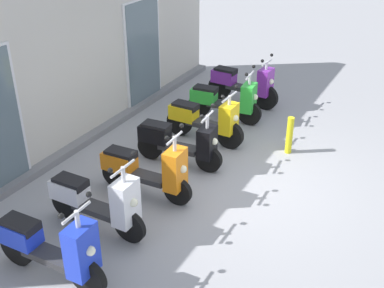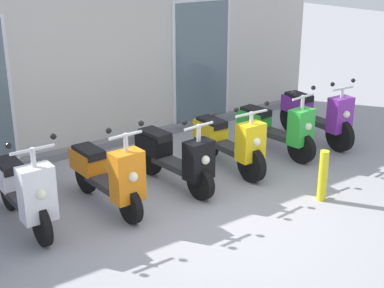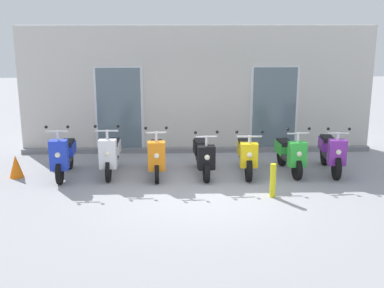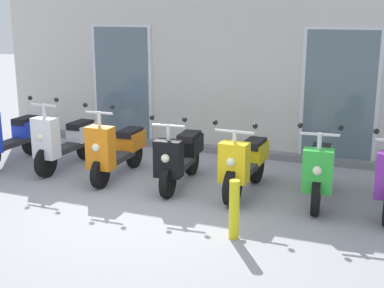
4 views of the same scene
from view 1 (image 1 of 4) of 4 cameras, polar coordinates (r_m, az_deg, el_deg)
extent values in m
plane|color=#939399|center=(8.05, 5.53, -4.57)|extent=(40.00, 40.00, 0.00)
cube|color=beige|center=(9.04, -14.22, 10.13)|extent=(9.36, 0.30, 3.34)
cube|color=slate|center=(9.49, -11.97, 0.69)|extent=(9.36, 0.20, 0.12)
cube|color=silver|center=(10.63, -5.75, 10.55)|extent=(1.28, 0.04, 2.30)
cube|color=slate|center=(10.62, -5.65, 10.53)|extent=(1.16, 0.02, 2.22)
cylinder|color=black|center=(6.06, -12.11, -15.02)|extent=(0.10, 0.50, 0.50)
cylinder|color=black|center=(6.70, -19.82, -11.37)|extent=(0.10, 0.50, 0.50)
cube|color=#2D2D30|center=(6.30, -16.31, -12.44)|extent=(0.27, 0.70, 0.09)
cube|color=#1E38C6|center=(5.82, -12.82, -12.04)|extent=(0.38, 0.25, 0.66)
sphere|color=#F2EFCC|center=(5.73, -11.83, -12.17)|extent=(0.12, 0.12, 0.12)
cube|color=#1E38C6|center=(6.47, -19.60, -9.74)|extent=(0.31, 0.52, 0.28)
cube|color=black|center=(6.36, -19.55, -8.85)|extent=(0.27, 0.48, 0.11)
cylinder|color=silver|center=(5.56, -13.28, -8.64)|extent=(0.06, 0.06, 0.23)
cylinder|color=silver|center=(5.50, -13.39, -7.82)|extent=(0.46, 0.04, 0.04)
sphere|color=black|center=(5.58, -12.01, -5.81)|extent=(0.07, 0.07, 0.07)
sphere|color=black|center=(5.31, -15.09, -8.18)|extent=(0.07, 0.07, 0.07)
cylinder|color=black|center=(6.73, -7.32, -9.56)|extent=(0.08, 0.49, 0.48)
cylinder|color=black|center=(7.34, -14.52, -6.75)|extent=(0.08, 0.49, 0.48)
cube|color=#2D2D30|center=(6.96, -11.17, -7.44)|extent=(0.26, 0.70, 0.09)
cube|color=white|center=(6.52, -7.81, -6.79)|extent=(0.38, 0.24, 0.64)
sphere|color=#F2EFCC|center=(6.44, -6.89, -6.83)|extent=(0.12, 0.12, 0.12)
cube|color=white|center=(7.14, -14.18, -5.22)|extent=(0.30, 0.52, 0.28)
cube|color=black|center=(7.04, -14.07, -4.36)|extent=(0.26, 0.48, 0.11)
cylinder|color=silver|center=(6.29, -8.05, -3.64)|extent=(0.06, 0.06, 0.24)
cylinder|color=silver|center=(6.24, -8.11, -2.86)|extent=(0.49, 0.04, 0.04)
sphere|color=black|center=(6.36, -6.87, -1.10)|extent=(0.07, 0.07, 0.07)
sphere|color=black|center=(6.03, -9.56, -3.09)|extent=(0.07, 0.07, 0.07)
cylinder|color=black|center=(7.41, -1.67, -5.58)|extent=(0.11, 0.45, 0.45)
cylinder|color=black|center=(7.93, -8.98, -3.48)|extent=(0.11, 0.45, 0.45)
cube|color=#2D2D30|center=(7.60, -5.49, -3.87)|extent=(0.29, 0.72, 0.09)
cube|color=orange|center=(7.22, -1.99, -3.00)|extent=(0.39, 0.25, 0.64)
sphere|color=#F2EFCC|center=(7.15, -1.08, -2.96)|extent=(0.12, 0.12, 0.12)
cube|color=orange|center=(7.74, -8.52, -1.98)|extent=(0.32, 0.53, 0.28)
cube|color=black|center=(7.65, -8.34, -1.14)|extent=(0.28, 0.49, 0.11)
cylinder|color=silver|center=(7.01, -2.05, -0.04)|extent=(0.06, 0.06, 0.25)
cylinder|color=silver|center=(6.96, -2.06, 0.71)|extent=(0.44, 0.05, 0.04)
sphere|color=black|center=(7.09, -1.23, 2.16)|extent=(0.07, 0.07, 0.07)
sphere|color=black|center=(6.75, -2.96, 0.70)|extent=(0.07, 0.07, 0.07)
cylinder|color=black|center=(8.23, 2.00, -1.82)|extent=(0.14, 0.46, 0.46)
cylinder|color=black|center=(8.65, -4.92, -0.31)|extent=(0.14, 0.46, 0.46)
cube|color=#2D2D30|center=(8.38, -1.56, -0.45)|extent=(0.32, 0.72, 0.09)
cube|color=black|center=(8.09, 1.77, 0.22)|extent=(0.40, 0.27, 0.53)
sphere|color=#F2EFCC|center=(8.02, 2.63, 0.30)|extent=(0.12, 0.12, 0.12)
cube|color=black|center=(8.48, -4.40, 1.27)|extent=(0.34, 0.54, 0.28)
cube|color=black|center=(8.40, -4.20, 2.07)|extent=(0.30, 0.50, 0.11)
cylinder|color=silver|center=(7.92, 1.81, 2.57)|extent=(0.06, 0.06, 0.25)
cylinder|color=silver|center=(7.88, 1.82, 3.25)|extent=(0.48, 0.08, 0.04)
sphere|color=black|center=(8.04, 2.48, 4.54)|extent=(0.07, 0.07, 0.07)
sphere|color=black|center=(7.64, 1.15, 3.25)|extent=(0.07, 0.07, 0.07)
cylinder|color=black|center=(8.98, 4.48, 1.03)|extent=(0.13, 0.52, 0.51)
cylinder|color=black|center=(9.45, -1.49, 2.54)|extent=(0.13, 0.52, 0.51)
cube|color=#2D2D30|center=(9.16, 1.43, 2.37)|extent=(0.28, 0.68, 0.09)
cube|color=yellow|center=(8.85, 4.33, 3.00)|extent=(0.39, 0.25, 0.54)
sphere|color=#F2EFCC|center=(8.78, 5.10, 3.06)|extent=(0.12, 0.12, 0.12)
cube|color=yellow|center=(9.30, -0.98, 3.74)|extent=(0.31, 0.53, 0.28)
cube|color=black|center=(9.22, -0.77, 4.49)|extent=(0.27, 0.49, 0.11)
cylinder|color=silver|center=(8.71, 4.41, 5.07)|extent=(0.06, 0.06, 0.19)
cylinder|color=silver|center=(8.68, 4.43, 5.53)|extent=(0.55, 0.05, 0.04)
sphere|color=black|center=(8.88, 5.24, 6.71)|extent=(0.07, 0.07, 0.07)
sphere|color=black|center=(8.41, 3.62, 5.54)|extent=(0.07, 0.07, 0.07)
cylinder|color=black|center=(9.93, 6.77, 3.56)|extent=(0.15, 0.49, 0.48)
cylinder|color=black|center=(10.24, 0.86, 4.56)|extent=(0.15, 0.49, 0.48)
cube|color=#2D2D30|center=(10.03, 3.78, 4.59)|extent=(0.33, 0.70, 0.09)
cube|color=green|center=(9.80, 6.65, 5.40)|extent=(0.40, 0.28, 0.56)
sphere|color=#F2EFCC|center=(9.75, 7.40, 5.50)|extent=(0.12, 0.12, 0.12)
cube|color=green|center=(10.12, 1.39, 5.72)|extent=(0.35, 0.55, 0.28)
cube|color=black|center=(10.05, 1.62, 6.42)|extent=(0.31, 0.50, 0.11)
cylinder|color=silver|center=(9.66, 6.77, 7.47)|extent=(0.06, 0.06, 0.24)
cylinder|color=silver|center=(9.63, 6.81, 8.01)|extent=(0.49, 0.09, 0.04)
sphere|color=black|center=(9.82, 7.25, 9.00)|extent=(0.07, 0.07, 0.07)
sphere|color=black|center=(9.37, 6.41, 8.12)|extent=(0.07, 0.07, 0.07)
cylinder|color=black|center=(10.68, 8.65, 5.40)|extent=(0.14, 0.54, 0.54)
cylinder|color=black|center=(11.14, 3.26, 6.66)|extent=(0.14, 0.54, 0.54)
cube|color=#2D2D30|center=(10.86, 5.93, 6.54)|extent=(0.30, 0.73, 0.09)
cube|color=purple|center=(10.56, 8.59, 7.19)|extent=(0.39, 0.26, 0.57)
sphere|color=#F2EFCC|center=(10.50, 9.25, 7.24)|extent=(0.12, 0.12, 0.12)
cube|color=purple|center=(10.99, 3.76, 7.93)|extent=(0.33, 0.54, 0.28)
cube|color=black|center=(10.93, 3.97, 8.58)|extent=(0.29, 0.50, 0.11)
cylinder|color=silver|center=(10.44, 8.73, 9.04)|extent=(0.06, 0.06, 0.19)
cylinder|color=silver|center=(10.42, 8.76, 9.42)|extent=(0.46, 0.06, 0.04)
sphere|color=black|center=(10.59, 9.33, 10.25)|extent=(0.07, 0.07, 0.07)
sphere|color=black|center=(10.18, 8.26, 9.61)|extent=(0.07, 0.07, 0.07)
cylinder|color=yellow|center=(8.92, 11.36, 1.01)|extent=(0.12, 0.12, 0.70)
camera|label=2|loc=(3.38, 65.72, -8.05)|focal=51.86mm
camera|label=3|loc=(9.29, 79.26, 0.43)|focal=46.56mm
camera|label=4|loc=(10.05, 47.23, 9.03)|focal=49.05mm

